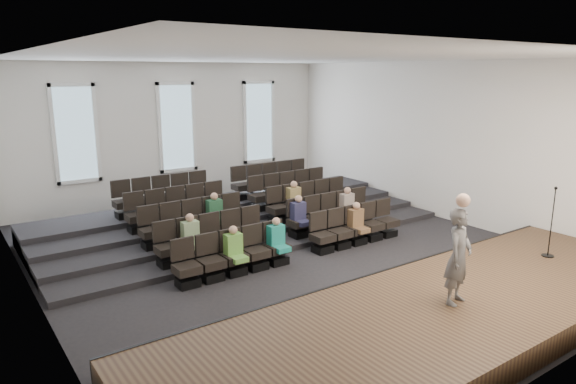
% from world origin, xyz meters
% --- Properties ---
extents(ground, '(14.00, 14.00, 0.00)m').
position_xyz_m(ground, '(0.00, 0.00, 0.00)').
color(ground, black).
rests_on(ground, ground).
extents(ceiling, '(12.00, 14.00, 0.02)m').
position_xyz_m(ceiling, '(0.00, 0.00, 5.01)').
color(ceiling, white).
rests_on(ceiling, ground).
extents(wall_back, '(12.00, 0.04, 5.00)m').
position_xyz_m(wall_back, '(0.00, 7.02, 2.50)').
color(wall_back, silver).
rests_on(wall_back, ground).
extents(wall_front, '(12.00, 0.04, 5.00)m').
position_xyz_m(wall_front, '(0.00, -7.02, 2.50)').
color(wall_front, silver).
rests_on(wall_front, ground).
extents(wall_left, '(0.04, 14.00, 5.00)m').
position_xyz_m(wall_left, '(-6.02, 0.00, 2.50)').
color(wall_left, silver).
rests_on(wall_left, ground).
extents(wall_right, '(0.04, 14.00, 5.00)m').
position_xyz_m(wall_right, '(6.02, 0.00, 2.50)').
color(wall_right, silver).
rests_on(wall_right, ground).
extents(stage, '(11.80, 3.60, 0.50)m').
position_xyz_m(stage, '(0.00, -5.10, 0.25)').
color(stage, '#4D3821').
rests_on(stage, ground).
extents(stage_lip, '(11.80, 0.06, 0.52)m').
position_xyz_m(stage_lip, '(0.00, -3.33, 0.25)').
color(stage_lip, black).
rests_on(stage_lip, ground).
extents(risers, '(11.80, 4.80, 0.60)m').
position_xyz_m(risers, '(0.00, 3.17, 0.20)').
color(risers, black).
rests_on(risers, ground).
extents(seating_rows, '(6.80, 4.70, 1.67)m').
position_xyz_m(seating_rows, '(-0.00, 1.54, 0.68)').
color(seating_rows, black).
rests_on(seating_rows, ground).
extents(windows, '(8.44, 0.10, 3.24)m').
position_xyz_m(windows, '(0.00, 6.95, 2.70)').
color(windows, white).
rests_on(windows, wall_back).
extents(audience, '(5.45, 2.64, 1.10)m').
position_xyz_m(audience, '(0.00, 0.32, 0.81)').
color(audience, '#67A642').
rests_on(audience, seating_rows).
extents(speaker, '(0.74, 0.59, 1.79)m').
position_xyz_m(speaker, '(0.15, -5.19, 1.39)').
color(speaker, '#5B5956').
rests_on(speaker, stage).
extents(mic_stand, '(0.28, 0.28, 1.65)m').
position_xyz_m(mic_stand, '(3.95, -4.88, 0.99)').
color(mic_stand, black).
rests_on(mic_stand, stage).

